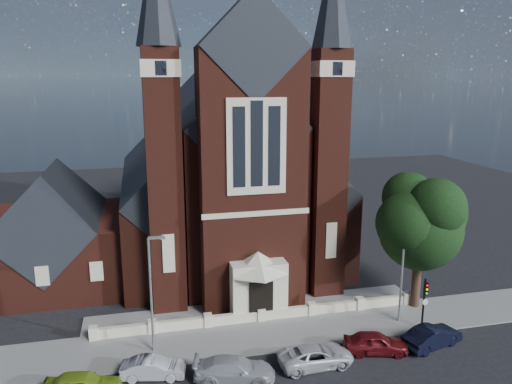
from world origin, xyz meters
TOP-DOWN VIEW (x-y plane):
  - ground at (0.00, 15.00)m, footprint 120.00×120.00m
  - pavement_strip at (0.00, 4.50)m, footprint 60.00×5.00m
  - forecourt_paving at (0.00, 8.50)m, footprint 26.00×3.00m
  - forecourt_wall at (0.00, 6.50)m, footprint 24.00×0.40m
  - church at (-0.00, 22.94)m, footprint 20.01×34.90m
  - parish_hall at (-16.00, 18.00)m, footprint 12.00×12.20m
  - street_tree at (12.60, 5.71)m, footprint 6.40×6.60m
  - street_lamp_left at (-7.91, 4.00)m, footprint 1.16×0.22m
  - street_lamp_right at (10.09, 4.00)m, footprint 1.16×0.22m
  - traffic_signal at (11.00, 2.43)m, footprint 0.28×0.42m
  - car_silver_a at (-8.14, 1.08)m, footprint 4.07×2.04m
  - car_silver_b at (-3.36, -0.32)m, footprint 5.26×3.12m
  - car_white_suv at (1.96, -0.00)m, footprint 4.91×2.38m
  - car_dark_red at (6.35, 0.52)m, footprint 4.54×2.72m
  - car_navy at (10.44, 0.35)m, footprint 4.71×2.77m

SIDE VIEW (x-z plane):
  - ground at x=0.00m, z-range 0.00..0.00m
  - pavement_strip at x=0.00m, z-range -0.06..0.06m
  - forecourt_paving at x=0.00m, z-range -0.07..0.07m
  - forecourt_wall at x=0.00m, z-range -0.45..0.45m
  - car_silver_a at x=-8.14m, z-range 0.00..1.28m
  - car_white_suv at x=1.96m, z-range 0.00..1.35m
  - car_silver_b at x=-3.36m, z-range 0.00..1.43m
  - car_dark_red at x=6.35m, z-range 0.00..1.45m
  - car_navy at x=10.44m, z-range 0.00..1.47m
  - traffic_signal at x=11.00m, z-range 0.58..4.58m
  - parish_hall at x=-16.00m, z-range -1.11..9.13m
  - street_lamp_left at x=-7.91m, z-range 0.55..8.64m
  - street_lamp_right at x=10.09m, z-range 0.55..8.64m
  - street_tree at x=12.60m, z-range 1.61..12.31m
  - church at x=0.00m, z-range -6.41..22.79m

